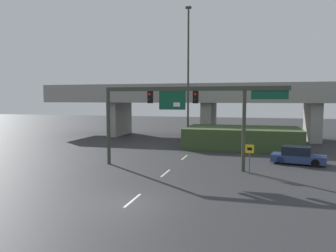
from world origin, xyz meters
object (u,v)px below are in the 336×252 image
object	(u,v)px
signal_gantry	(185,103)
speed_limit_sign	(250,154)
highway_light_pole_near	(188,72)
parked_sedan_near_right	(298,156)

from	to	relation	value
signal_gantry	speed_limit_sign	size ratio (longest dim) A/B	6.50
signal_gantry	highway_light_pole_near	size ratio (longest dim) A/B	0.85
signal_gantry	parked_sedan_near_right	size ratio (longest dim) A/B	3.15
parked_sedan_near_right	speed_limit_sign	bearing A→B (deg)	-116.79
speed_limit_sign	parked_sedan_near_right	bearing A→B (deg)	52.00
signal_gantry	highway_light_pole_near	xyz separation A→B (m)	(-2.96, 15.64, 3.65)
speed_limit_sign	highway_light_pole_near	distance (m)	19.59
signal_gantry	parked_sedan_near_right	distance (m)	10.50
signal_gantry	highway_light_pole_near	world-z (taller)	highway_light_pole_near
speed_limit_sign	highway_light_pole_near	bearing A→B (deg)	115.38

